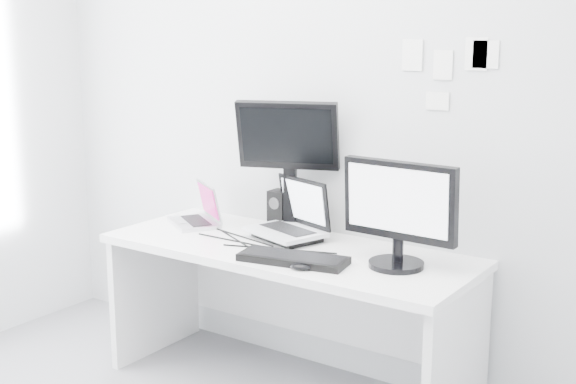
% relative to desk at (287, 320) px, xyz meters
% --- Properties ---
extents(back_wall, '(3.60, 0.00, 3.60)m').
position_rel_desk_xyz_m(back_wall, '(0.00, 0.35, 0.99)').
color(back_wall, silver).
rests_on(back_wall, ground).
extents(desk, '(1.80, 0.70, 0.73)m').
position_rel_desk_xyz_m(desk, '(0.00, 0.00, 0.00)').
color(desk, white).
rests_on(desk, ground).
extents(macbook, '(0.38, 0.36, 0.23)m').
position_rel_desk_xyz_m(macbook, '(-0.64, 0.07, 0.48)').
color(macbook, silver).
rests_on(macbook, desk).
extents(speaker, '(0.12, 0.12, 0.20)m').
position_rel_desk_xyz_m(speaker, '(-0.24, 0.28, 0.46)').
color(speaker, black).
rests_on(speaker, desk).
extents(dell_laptop, '(0.43, 0.38, 0.30)m').
position_rel_desk_xyz_m(dell_laptop, '(-0.08, 0.10, 0.52)').
color(dell_laptop, silver).
rests_on(dell_laptop, desk).
extents(rear_monitor, '(0.54, 0.35, 0.69)m').
position_rel_desk_xyz_m(rear_monitor, '(-0.14, 0.22, 0.71)').
color(rear_monitor, black).
rests_on(rear_monitor, desk).
extents(samsung_monitor, '(0.53, 0.26, 0.48)m').
position_rel_desk_xyz_m(samsung_monitor, '(0.57, 0.01, 0.60)').
color(samsung_monitor, black).
rests_on(samsung_monitor, desk).
extents(keyboard, '(0.51, 0.26, 0.03)m').
position_rel_desk_xyz_m(keyboard, '(0.16, -0.19, 0.38)').
color(keyboard, black).
rests_on(keyboard, desk).
extents(mouse, '(0.11, 0.09, 0.03)m').
position_rel_desk_xyz_m(mouse, '(0.25, -0.26, 0.38)').
color(mouse, black).
rests_on(mouse, desk).
extents(wall_note_0, '(0.10, 0.00, 0.14)m').
position_rel_desk_xyz_m(wall_note_0, '(0.45, 0.34, 1.26)').
color(wall_note_0, white).
rests_on(wall_note_0, back_wall).
extents(wall_note_1, '(0.09, 0.00, 0.13)m').
position_rel_desk_xyz_m(wall_note_1, '(0.60, 0.34, 1.22)').
color(wall_note_1, white).
rests_on(wall_note_1, back_wall).
extents(wall_note_2, '(0.10, 0.00, 0.14)m').
position_rel_desk_xyz_m(wall_note_2, '(0.75, 0.34, 1.26)').
color(wall_note_2, white).
rests_on(wall_note_2, back_wall).
extents(wall_note_3, '(0.11, 0.00, 0.08)m').
position_rel_desk_xyz_m(wall_note_3, '(0.58, 0.34, 1.05)').
color(wall_note_3, white).
rests_on(wall_note_3, back_wall).
extents(wall_note_4, '(0.12, 0.00, 0.12)m').
position_rel_desk_xyz_m(wall_note_4, '(0.79, 0.34, 1.26)').
color(wall_note_4, white).
rests_on(wall_note_4, back_wall).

